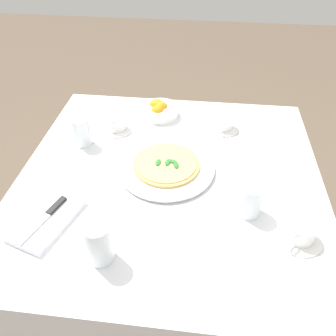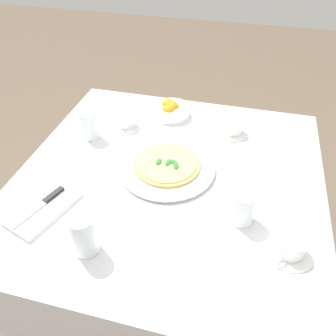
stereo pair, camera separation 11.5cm
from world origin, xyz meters
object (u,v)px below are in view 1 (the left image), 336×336
object	(u,v)px
coffee_cup_left_edge	(301,233)
water_glass_far_right	(82,133)
pizza	(166,164)
water_glass_far_left	(100,245)
coffee_cup_center_back	(116,124)
citrus_bowl	(160,110)
napkin_folded	(47,220)
water_glass_back_corner	(250,201)
coffee_cup_near_right	(224,122)
pizza_plate	(166,167)
dinner_knife	(45,217)

from	to	relation	value
coffee_cup_left_edge	water_glass_far_right	size ratio (longest dim) A/B	1.17
pizza	water_glass_far_left	world-z (taller)	water_glass_far_left
coffee_cup_left_edge	water_glass_far_left	world-z (taller)	water_glass_far_left
coffee_cup_center_back	citrus_bowl	size ratio (longest dim) A/B	0.88
water_glass_far_right	napkin_folded	bearing A→B (deg)	1.29
pizza	water_glass_back_corner	xyz separation A→B (m)	(0.17, 0.27, 0.02)
pizza	water_glass_far_right	distance (m)	0.35
napkin_folded	citrus_bowl	distance (m)	0.67
coffee_cup_near_right	water_glass_back_corner	bearing A→B (deg)	9.20
pizza_plate	water_glass_far_left	distance (m)	0.40
coffee_cup_center_back	napkin_folded	size ratio (longest dim) A/B	0.53
pizza	coffee_cup_left_edge	xyz separation A→B (m)	(0.26, 0.41, 0.00)
coffee_cup_center_back	napkin_folded	world-z (taller)	coffee_cup_center_back
dinner_knife	napkin_folded	bearing A→B (deg)	-180.00
citrus_bowl	pizza_plate	bearing A→B (deg)	11.62
pizza_plate	coffee_cup_near_right	distance (m)	0.34
pizza	dinner_knife	xyz separation A→B (m)	(0.28, -0.32, -0.00)
water_glass_far_right	water_glass_far_left	size ratio (longest dim) A/B	0.86
dinner_knife	citrus_bowl	world-z (taller)	citrus_bowl
water_glass_far_right	napkin_folded	distance (m)	0.39
coffee_cup_center_back	water_glass_far_right	size ratio (longest dim) A/B	1.20
water_glass_far_left	napkin_folded	world-z (taller)	water_glass_far_left
water_glass_back_corner	pizza_plate	bearing A→B (deg)	-121.69
napkin_folded	dinner_knife	world-z (taller)	dinner_knife
dinner_knife	pizza	bearing A→B (deg)	150.37
water_glass_far_left	water_glass_far_right	bearing A→B (deg)	-157.52
pizza_plate	water_glass_far_right	bearing A→B (deg)	-108.76
pizza_plate	dinner_knife	distance (m)	0.43
coffee_cup_center_back	napkin_folded	bearing A→B (deg)	-10.77
water_glass_back_corner	napkin_folded	size ratio (longest dim) A/B	0.44
pizza	coffee_cup_near_right	distance (m)	0.34
coffee_cup_left_edge	water_glass_far_right	distance (m)	0.83
coffee_cup_near_right	water_glass_far_right	distance (m)	0.56
coffee_cup_left_edge	water_glass_far_right	world-z (taller)	water_glass_far_right
water_glass_back_corner	dinner_knife	size ratio (longest dim) A/B	0.58
pizza	water_glass_far_left	size ratio (longest dim) A/B	1.80
coffee_cup_center_back	water_glass_back_corner	world-z (taller)	water_glass_back_corner
pizza	water_glass_far_left	bearing A→B (deg)	-18.82
coffee_cup_near_right	pizza	bearing A→B (deg)	-35.51
pizza_plate	coffee_cup_center_back	distance (m)	0.32
coffee_cup_center_back	water_glass_far_right	xyz separation A→B (m)	(0.11, -0.10, 0.02)
water_glass_back_corner	citrus_bowl	world-z (taller)	water_glass_back_corner
pizza	coffee_cup_left_edge	distance (m)	0.48
pizza_plate	coffee_cup_left_edge	bearing A→B (deg)	58.07
water_glass_far_left	napkin_folded	distance (m)	0.22
coffee_cup_left_edge	citrus_bowl	world-z (taller)	citrus_bowl
water_glass_far_left	citrus_bowl	world-z (taller)	water_glass_far_left
citrus_bowl	water_glass_back_corner	bearing A→B (deg)	33.72
water_glass_far_left	coffee_cup_center_back	bearing A→B (deg)	-170.50
napkin_folded	coffee_cup_center_back	bearing A→B (deg)	-173.17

